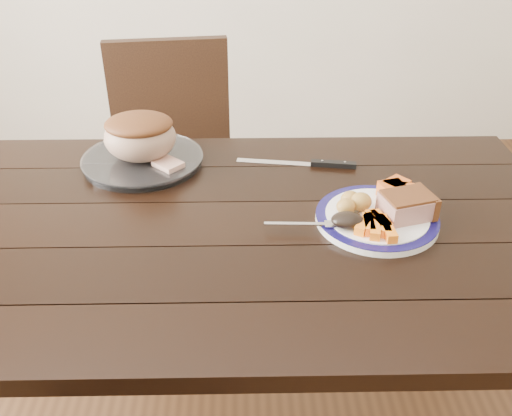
{
  "coord_description": "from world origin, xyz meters",
  "views": [
    {
      "loc": [
        0.05,
        -1.08,
        1.46
      ],
      "look_at": [
        0.08,
        -0.02,
        0.8
      ],
      "focal_mm": 40.0,
      "sensor_mm": 36.0,
      "label": 1
    }
  ],
  "objects_px": {
    "dining_table": "(222,256)",
    "carving_knife": "(318,164)",
    "dinner_plate": "(377,219)",
    "roast_joint": "(140,138)",
    "fork": "(311,225)",
    "serving_platter": "(143,161)",
    "chair_far": "(174,162)",
    "pork_slice": "(406,206)"
  },
  "relations": [
    {
      "from": "dinner_plate",
      "to": "fork",
      "type": "relative_size",
      "value": 1.55
    },
    {
      "from": "serving_platter",
      "to": "pork_slice",
      "type": "xyz_separation_m",
      "value": [
        0.63,
        -0.3,
        0.04
      ]
    },
    {
      "from": "serving_platter",
      "to": "fork",
      "type": "relative_size",
      "value": 1.76
    },
    {
      "from": "serving_platter",
      "to": "fork",
      "type": "xyz_separation_m",
      "value": [
        0.42,
        -0.33,
        0.01
      ]
    },
    {
      "from": "fork",
      "to": "chair_far",
      "type": "bearing_deg",
      "value": 119.21
    },
    {
      "from": "pork_slice",
      "to": "fork",
      "type": "bearing_deg",
      "value": -171.44
    },
    {
      "from": "roast_joint",
      "to": "dinner_plate",
      "type": "bearing_deg",
      "value": -27.59
    },
    {
      "from": "dinner_plate",
      "to": "serving_platter",
      "type": "bearing_deg",
      "value": 152.41
    },
    {
      "from": "dining_table",
      "to": "dinner_plate",
      "type": "xyz_separation_m",
      "value": [
        0.35,
        -0.01,
        0.1
      ]
    },
    {
      "from": "dinner_plate",
      "to": "fork",
      "type": "distance_m",
      "value": 0.16
    },
    {
      "from": "chair_far",
      "to": "roast_joint",
      "type": "distance_m",
      "value": 0.54
    },
    {
      "from": "dinner_plate",
      "to": "roast_joint",
      "type": "bearing_deg",
      "value": 152.41
    },
    {
      "from": "chair_far",
      "to": "fork",
      "type": "bearing_deg",
      "value": 110.24
    },
    {
      "from": "dinner_plate",
      "to": "pork_slice",
      "type": "xyz_separation_m",
      "value": [
        0.06,
        -0.01,
        0.04
      ]
    },
    {
      "from": "serving_platter",
      "to": "dinner_plate",
      "type": "bearing_deg",
      "value": -27.59
    },
    {
      "from": "roast_joint",
      "to": "chair_far",
      "type": "bearing_deg",
      "value": 87.01
    },
    {
      "from": "dinner_plate",
      "to": "roast_joint",
      "type": "distance_m",
      "value": 0.65
    },
    {
      "from": "serving_platter",
      "to": "pork_slice",
      "type": "distance_m",
      "value": 0.7
    },
    {
      "from": "dining_table",
      "to": "carving_knife",
      "type": "xyz_separation_m",
      "value": [
        0.25,
        0.27,
        0.1
      ]
    },
    {
      "from": "dining_table",
      "to": "dinner_plate",
      "type": "height_order",
      "value": "dinner_plate"
    },
    {
      "from": "dinner_plate",
      "to": "roast_joint",
      "type": "height_order",
      "value": "roast_joint"
    },
    {
      "from": "serving_platter",
      "to": "carving_knife",
      "type": "bearing_deg",
      "value": -2.59
    },
    {
      "from": "chair_far",
      "to": "serving_platter",
      "type": "bearing_deg",
      "value": 80.6
    },
    {
      "from": "dinner_plate",
      "to": "dining_table",
      "type": "bearing_deg",
      "value": 179.08
    },
    {
      "from": "dinner_plate",
      "to": "carving_knife",
      "type": "distance_m",
      "value": 0.29
    },
    {
      "from": "serving_platter",
      "to": "carving_knife",
      "type": "height_order",
      "value": "serving_platter"
    },
    {
      "from": "dining_table",
      "to": "roast_joint",
      "type": "xyz_separation_m",
      "value": [
        -0.22,
        0.29,
        0.17
      ]
    },
    {
      "from": "pork_slice",
      "to": "dinner_plate",
      "type": "bearing_deg",
      "value": 175.24
    },
    {
      "from": "dinner_plate",
      "to": "fork",
      "type": "bearing_deg",
      "value": -166.29
    },
    {
      "from": "roast_joint",
      "to": "pork_slice",
      "type": "bearing_deg",
      "value": -25.63
    },
    {
      "from": "pork_slice",
      "to": "carving_knife",
      "type": "bearing_deg",
      "value": 119.68
    },
    {
      "from": "dining_table",
      "to": "serving_platter",
      "type": "relative_size",
      "value": 5.12
    },
    {
      "from": "serving_platter",
      "to": "roast_joint",
      "type": "bearing_deg",
      "value": 0.0
    },
    {
      "from": "roast_joint",
      "to": "fork",
      "type": "bearing_deg",
      "value": -38.86
    },
    {
      "from": "dining_table",
      "to": "fork",
      "type": "relative_size",
      "value": 9.02
    },
    {
      "from": "serving_platter",
      "to": "roast_joint",
      "type": "distance_m",
      "value": 0.07
    },
    {
      "from": "pork_slice",
      "to": "serving_platter",
      "type": "bearing_deg",
      "value": 154.37
    },
    {
      "from": "chair_far",
      "to": "dinner_plate",
      "type": "xyz_separation_m",
      "value": [
        0.55,
        -0.74,
        0.23
      ]
    },
    {
      "from": "chair_far",
      "to": "pork_slice",
      "type": "relative_size",
      "value": 8.73
    },
    {
      "from": "dining_table",
      "to": "roast_joint",
      "type": "relative_size",
      "value": 8.54
    },
    {
      "from": "dining_table",
      "to": "dinner_plate",
      "type": "distance_m",
      "value": 0.37
    },
    {
      "from": "chair_far",
      "to": "fork",
      "type": "distance_m",
      "value": 0.91
    }
  ]
}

